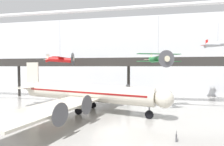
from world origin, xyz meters
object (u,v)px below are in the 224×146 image
at_px(suspended_plane_red_highwing, 60,59).
at_px(info_sign_pedestal, 176,137).
at_px(airliner_silver_main, 84,93).
at_px(suspended_plane_silver_racer, 218,44).
at_px(suspended_plane_green_biplane, 158,59).

xyz_separation_m(suspended_plane_red_highwing, info_sign_pedestal, (20.93, -14.55, -9.18)).
relative_size(airliner_silver_main, suspended_plane_red_highwing, 3.86).
xyz_separation_m(airliner_silver_main, suspended_plane_red_highwing, (-6.67, 3.88, 6.37)).
xyz_separation_m(airliner_silver_main, info_sign_pedestal, (14.26, -10.66, -2.81)).
bearing_deg(info_sign_pedestal, airliner_silver_main, 151.92).
relative_size(suspended_plane_red_highwing, info_sign_pedestal, 7.48).
xyz_separation_m(suspended_plane_silver_racer, suspended_plane_green_biplane, (-13.47, -8.34, -3.53)).
height_order(suspended_plane_red_highwing, suspended_plane_green_biplane, suspended_plane_green_biplane).
relative_size(suspended_plane_red_highwing, suspended_plane_green_biplane, 0.95).
bearing_deg(suspended_plane_red_highwing, suspended_plane_silver_racer, 7.78).
bearing_deg(suspended_plane_green_biplane, info_sign_pedestal, -18.67).
bearing_deg(suspended_plane_red_highwing, airliner_silver_main, -36.88).
bearing_deg(airliner_silver_main, suspended_plane_green_biplane, 30.71).
height_order(suspended_plane_green_biplane, info_sign_pedestal, suspended_plane_green_biplane).
height_order(suspended_plane_red_highwing, suspended_plane_silver_racer, suspended_plane_silver_racer).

